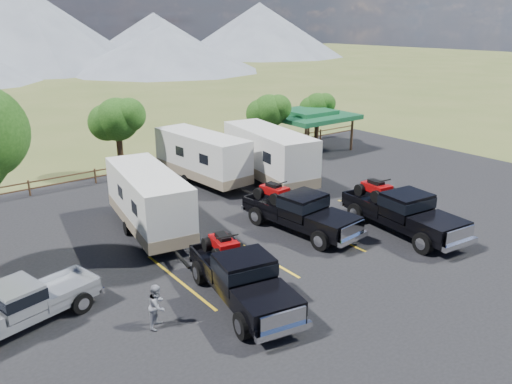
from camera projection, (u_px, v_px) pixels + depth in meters
ground at (356, 276)px, 20.40m from camera, size 320.00×320.00×0.00m
asphalt_lot at (307, 250)px, 22.64m from camera, size 44.00×34.00×0.04m
stall_lines at (292, 243)px, 23.39m from camera, size 12.12×5.50×0.01m
tree_ne_a at (268, 112)px, 37.20m from camera, size 3.11×2.92×4.76m
tree_ne_b at (317, 107)px, 41.51m from camera, size 2.77×2.59×4.27m
tree_north at (117, 120)px, 32.28m from camera, size 3.46×3.24×5.25m
rail_fence at (178, 160)px, 35.26m from camera, size 36.12×0.12×1.00m
pavilion at (308, 115)px, 39.73m from camera, size 6.20×6.20×3.22m
rig_left at (241, 275)px, 18.28m from camera, size 3.16×6.57×2.10m
rig_center at (299, 210)px, 24.47m from camera, size 2.83×6.67×2.17m
rig_right at (401, 210)px, 24.34m from camera, size 2.96×7.00×2.27m
trailer_left at (149, 201)px, 24.02m from camera, size 3.42×8.97×3.10m
trailer_center at (202, 157)px, 31.60m from camera, size 2.90×9.15×3.17m
trailer_right at (269, 156)px, 31.53m from camera, size 3.74×9.87×3.41m
pickup_silver at (22, 304)px, 16.76m from camera, size 5.62×2.92×1.61m
person_a at (248, 293)px, 17.54m from camera, size 0.69×0.66×1.60m
person_b at (157, 306)px, 16.75m from camera, size 0.96×0.95×1.57m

